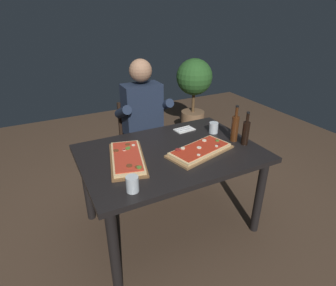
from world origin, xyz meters
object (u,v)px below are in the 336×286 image
object	(u,v)px
pizza_rectangular_left	(127,158)
potted_plant_corner	(194,89)
dining_table	(171,162)
pizza_rectangular_front	(200,150)
wine_bottle_dark	(246,132)
seated_diner	(144,119)
tumbler_near_camera	(132,185)
diner_chair	(141,137)
tumbler_far_side	(214,128)
oil_bottle_amber	(235,128)

from	to	relation	value
pizza_rectangular_left	potted_plant_corner	world-z (taller)	potted_plant_corner
potted_plant_corner	dining_table	bearing A→B (deg)	-127.01
pizza_rectangular_front	wine_bottle_dark	size ratio (longest dim) A/B	2.04
seated_diner	pizza_rectangular_front	bearing A→B (deg)	-82.23
tumbler_near_camera	diner_chair	bearing A→B (deg)	66.41
wine_bottle_dark	seated_diner	size ratio (longest dim) A/B	0.21
tumbler_near_camera	diner_chair	world-z (taller)	diner_chair
pizza_rectangular_front	tumbler_far_side	world-z (taller)	tumbler_far_side
dining_table	diner_chair	bearing A→B (deg)	84.82
pizza_rectangular_front	tumbler_near_camera	size ratio (longest dim) A/B	5.58
wine_bottle_dark	tumbler_near_camera	size ratio (longest dim) A/B	2.74
tumbler_near_camera	tumbler_far_side	bearing A→B (deg)	27.57
seated_diner	tumbler_far_side	bearing A→B (deg)	-54.01
tumbler_near_camera	diner_chair	distance (m)	1.36
wine_bottle_dark	oil_bottle_amber	size ratio (longest dim) A/B	0.91
diner_chair	tumbler_far_side	bearing A→B (deg)	-58.87
tumbler_near_camera	seated_diner	xyz separation A→B (m)	(0.53, 1.09, -0.04)
oil_bottle_amber	tumbler_far_side	size ratio (longest dim) A/B	3.19
oil_bottle_amber	tumbler_far_side	bearing A→B (deg)	105.16
tumbler_near_camera	potted_plant_corner	distance (m)	2.56
pizza_rectangular_left	wine_bottle_dark	xyz separation A→B (m)	(0.96, -0.18, 0.09)
wine_bottle_dark	potted_plant_corner	bearing A→B (deg)	71.16
diner_chair	tumbler_near_camera	bearing A→B (deg)	-113.59
pizza_rectangular_front	potted_plant_corner	world-z (taller)	potted_plant_corner
wine_bottle_dark	tumbler_far_side	xyz separation A→B (m)	(-0.09, 0.31, -0.06)
oil_bottle_amber	diner_chair	size ratio (longest dim) A/B	0.36
seated_diner	oil_bottle_amber	bearing A→B (deg)	-58.79
pizza_rectangular_front	pizza_rectangular_left	size ratio (longest dim) A/B	0.98
dining_table	seated_diner	size ratio (longest dim) A/B	1.05
oil_bottle_amber	diner_chair	world-z (taller)	oil_bottle_amber
pizza_rectangular_left	seated_diner	bearing A→B (deg)	58.88
dining_table	tumbler_far_side	distance (m)	0.55
dining_table	tumbler_far_side	bearing A→B (deg)	15.73
pizza_rectangular_front	seated_diner	size ratio (longest dim) A/B	0.43
diner_chair	dining_table	bearing A→B (deg)	-95.18
seated_diner	dining_table	bearing A→B (deg)	-96.02
pizza_rectangular_front	seated_diner	bearing A→B (deg)	97.77
dining_table	pizza_rectangular_front	bearing A→B (deg)	-31.96
wine_bottle_dark	tumbler_near_camera	bearing A→B (deg)	-169.62
diner_chair	potted_plant_corner	distance (m)	1.36
dining_table	pizza_rectangular_front	xyz separation A→B (m)	(0.19, -0.12, 0.11)
wine_bottle_dark	diner_chair	xyz separation A→B (m)	(-0.52, 1.02, -0.36)
oil_bottle_amber	seated_diner	world-z (taller)	seated_diner
wine_bottle_dark	tumbler_far_side	bearing A→B (deg)	106.77
wine_bottle_dark	tumbler_near_camera	xyz separation A→B (m)	(-1.05, -0.19, -0.06)
dining_table	pizza_rectangular_left	distance (m)	0.37
tumbler_near_camera	tumbler_far_side	size ratio (longest dim) A/B	1.06
tumbler_near_camera	wine_bottle_dark	bearing A→B (deg)	10.38
dining_table	oil_bottle_amber	distance (m)	0.61
diner_chair	potted_plant_corner	bearing A→B (deg)	33.27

